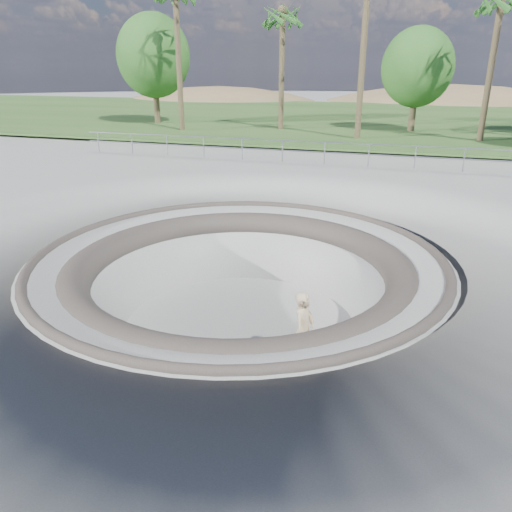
% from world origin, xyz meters
% --- Properties ---
extents(ground, '(180.00, 180.00, 0.00)m').
position_xyz_m(ground, '(0.00, 0.00, 0.00)').
color(ground, '#A7A7A2').
rests_on(ground, ground).
extents(skate_bowl, '(14.00, 14.00, 4.10)m').
position_xyz_m(skate_bowl, '(0.00, 0.00, -1.83)').
color(skate_bowl, '#A7A7A2').
rests_on(skate_bowl, ground).
extents(grass_strip, '(180.00, 36.00, 0.12)m').
position_xyz_m(grass_strip, '(0.00, 34.00, 0.22)').
color(grass_strip, '#2B5120').
rests_on(grass_strip, ground).
extents(distant_hills, '(103.20, 45.00, 28.60)m').
position_xyz_m(distant_hills, '(3.78, 57.17, -7.02)').
color(distant_hills, brown).
rests_on(distant_hills, ground).
extents(safety_railing, '(25.00, 0.06, 1.03)m').
position_xyz_m(safety_railing, '(0.00, 12.00, 0.69)').
color(safety_railing, gray).
rests_on(safety_railing, ground).
extents(skateboard, '(0.85, 0.49, 0.09)m').
position_xyz_m(skateboard, '(2.01, -1.49, -1.83)').
color(skateboard, olive).
rests_on(skateboard, ground).
extents(skater, '(0.56, 0.72, 1.75)m').
position_xyz_m(skater, '(2.01, -1.49, -0.94)').
color(skater, tan).
rests_on(skater, skateboard).
extents(palm_b, '(2.60, 2.60, 8.39)m').
position_xyz_m(palm_b, '(-5.15, 23.77, 7.32)').
color(palm_b, brown).
rests_on(palm_b, ground).
extents(palm_d, '(2.60, 2.60, 8.65)m').
position_xyz_m(palm_d, '(7.58, 21.61, 7.56)').
color(palm_d, brown).
rests_on(palm_d, ground).
extents(bushy_tree_left, '(5.49, 4.99, 7.92)m').
position_xyz_m(bushy_tree_left, '(-15.15, 24.56, 5.08)').
color(bushy_tree_left, brown).
rests_on(bushy_tree_left, ground).
extents(bushy_tree_mid, '(4.63, 4.21, 6.68)m').
position_xyz_m(bushy_tree_mid, '(3.58, 25.23, 4.31)').
color(bushy_tree_mid, brown).
rests_on(bushy_tree_mid, ground).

